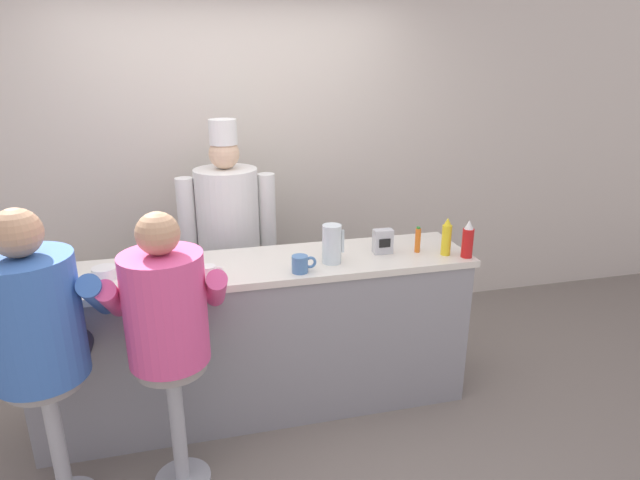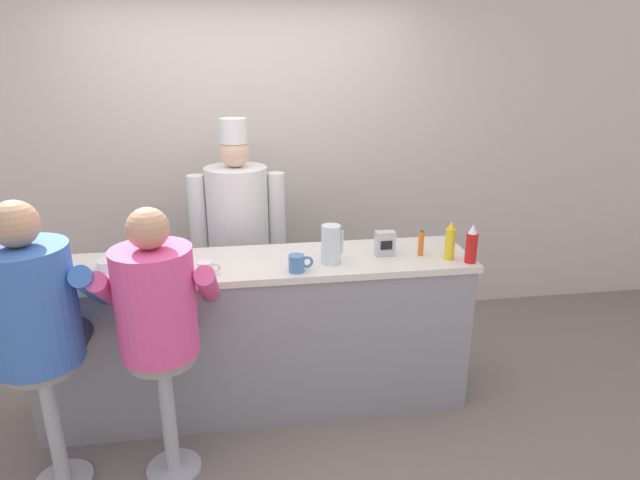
# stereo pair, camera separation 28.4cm
# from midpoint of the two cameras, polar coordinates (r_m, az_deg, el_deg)

# --- Properties ---
(ground_plane) EXTENTS (20.00, 20.00, 0.00)m
(ground_plane) POSITION_cam_midpoint_polar(r_m,az_deg,el_deg) (3.34, -8.05, -19.73)
(ground_plane) COLOR slate
(wall_back) EXTENTS (10.00, 0.06, 2.70)m
(wall_back) POSITION_cam_midpoint_polar(r_m,az_deg,el_deg) (4.19, -11.27, 8.57)
(wall_back) COLOR beige
(wall_back) RESTS_ON ground_plane
(diner_counter) EXTENTS (2.55, 0.56, 0.96)m
(diner_counter) POSITION_cam_midpoint_polar(r_m,az_deg,el_deg) (3.31, -8.99, -10.21)
(diner_counter) COLOR gray
(diner_counter) RESTS_ON ground_plane
(ketchup_bottle_red) EXTENTS (0.07, 0.07, 0.23)m
(ketchup_bottle_red) POSITION_cam_midpoint_polar(r_m,az_deg,el_deg) (3.21, 13.08, -0.04)
(ketchup_bottle_red) COLOR red
(ketchup_bottle_red) RESTS_ON diner_counter
(mustard_bottle_yellow) EXTENTS (0.06, 0.06, 0.23)m
(mustard_bottle_yellow) POSITION_cam_midpoint_polar(r_m,az_deg,el_deg) (3.22, 10.92, 0.22)
(mustard_bottle_yellow) COLOR yellow
(mustard_bottle_yellow) RESTS_ON diner_counter
(hot_sauce_bottle_orange) EXTENTS (0.03, 0.03, 0.16)m
(hot_sauce_bottle_orange) POSITION_cam_midpoint_polar(r_m,az_deg,el_deg) (3.25, 7.95, -0.03)
(hot_sauce_bottle_orange) COLOR orange
(hot_sauce_bottle_orange) RESTS_ON diner_counter
(water_pitcher_clear) EXTENTS (0.13, 0.11, 0.23)m
(water_pitcher_clear) POSITION_cam_midpoint_polar(r_m,az_deg,el_deg) (3.04, -1.39, -0.46)
(water_pitcher_clear) COLOR silver
(water_pitcher_clear) RESTS_ON diner_counter
(breakfast_plate) EXTENTS (0.24, 0.24, 0.05)m
(breakfast_plate) POSITION_cam_midpoint_polar(r_m,az_deg,el_deg) (3.03, -18.38, -3.61)
(breakfast_plate) COLOR white
(breakfast_plate) RESTS_ON diner_counter
(cereal_bowl) EXTENTS (0.13, 0.13, 0.06)m
(cereal_bowl) POSITION_cam_midpoint_polar(r_m,az_deg,el_deg) (3.14, -24.40, -3.23)
(cereal_bowl) COLOR white
(cereal_bowl) RESTS_ON diner_counter
(coffee_mug_white) EXTENTS (0.13, 0.08, 0.08)m
(coffee_mug_white) POSITION_cam_midpoint_polar(r_m,az_deg,el_deg) (2.93, -14.51, -3.46)
(coffee_mug_white) COLOR white
(coffee_mug_white) RESTS_ON diner_counter
(coffee_mug_blue) EXTENTS (0.14, 0.09, 0.10)m
(coffee_mug_blue) POSITION_cam_midpoint_polar(r_m,az_deg,el_deg) (2.94, -4.83, -2.61)
(coffee_mug_blue) COLOR #4C7AB2
(coffee_mug_blue) RESTS_ON diner_counter
(napkin_dispenser_chrome) EXTENTS (0.12, 0.07, 0.15)m
(napkin_dispenser_chrome) POSITION_cam_midpoint_polar(r_m,az_deg,el_deg) (3.21, 4.22, -0.19)
(napkin_dispenser_chrome) COLOR silver
(napkin_dispenser_chrome) RESTS_ON diner_counter
(diner_seated_blue) EXTENTS (0.62, 0.61, 1.50)m
(diner_seated_blue) POSITION_cam_midpoint_polar(r_m,az_deg,el_deg) (2.77, -30.64, -7.86)
(diner_seated_blue) COLOR #B2B5BA
(diner_seated_blue) RESTS_ON ground_plane
(diner_seated_pink) EXTENTS (0.57, 0.57, 1.45)m
(diner_seated_pink) POSITION_cam_midpoint_polar(r_m,az_deg,el_deg) (2.66, -19.03, -7.77)
(diner_seated_pink) COLOR #B2B5BA
(diner_seated_pink) RESTS_ON ground_plane
(cook_in_whites_near) EXTENTS (0.66, 0.43, 1.70)m
(cook_in_whites_near) POSITION_cam_midpoint_polar(r_m,az_deg,el_deg) (3.76, -11.85, 0.81)
(cook_in_whites_near) COLOR #232328
(cook_in_whites_near) RESTS_ON ground_plane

